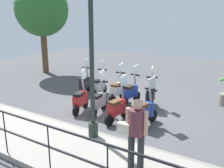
{
  "coord_description": "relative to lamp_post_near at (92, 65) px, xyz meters",
  "views": [
    {
      "loc": [
        -7.43,
        -4.31,
        3.32
      ],
      "look_at": [
        0.2,
        0.5,
        0.9
      ],
      "focal_mm": 40.0,
      "sensor_mm": 36.0,
      "label": 1
    }
  ],
  "objects": [
    {
      "name": "lamp_post_near",
      "position": [
        0.0,
        0.0,
        0.0
      ],
      "size": [
        0.26,
        0.9,
        4.48
      ],
      "color": "#232D28",
      "rests_on": "promenade_walkway"
    },
    {
      "name": "promenade_walkway",
      "position": [
        -0.75,
        0.53,
        -2.07
      ],
      "size": [
        2.2,
        20.0,
        0.15
      ],
      "color": "gray",
      "rests_on": "ground_plane"
    },
    {
      "name": "scooter_far_0",
      "position": [
        3.26,
        -0.26,
        -1.66
      ],
      "size": [
        1.2,
        0.55,
        1.54
      ],
      "rotation": [
        0.0,
        0.0,
        0.31
      ],
      "color": "black",
      "rests_on": "ground_plane"
    },
    {
      "name": "scooter_far_2",
      "position": [
        3.3,
        1.22,
        -1.66
      ],
      "size": [
        1.23,
        0.44,
        1.54
      ],
      "rotation": [
        0.0,
        0.0,
        0.04
      ],
      "color": "black",
      "rests_on": "ground_plane"
    },
    {
      "name": "scooter_far_1",
      "position": [
        3.27,
        0.59,
        -1.66
      ],
      "size": [
        1.23,
        0.47,
        1.54
      ],
      "rotation": [
        0.0,
        0.0,
        -0.16
      ],
      "color": "black",
      "rests_on": "ground_plane"
    },
    {
      "name": "scooter_near_0",
      "position": [
        1.69,
        -0.75,
        -1.66
      ],
      "size": [
        1.21,
        0.51,
        1.54
      ],
      "rotation": [
        0.0,
        0.0,
        -0.24
      ],
      "color": "black",
      "rests_on": "ground_plane"
    },
    {
      "name": "scooter_near_1",
      "position": [
        1.47,
        0.12,
        -1.66
      ],
      "size": [
        1.23,
        0.44,
        1.54
      ],
      "rotation": [
        0.0,
        0.0,
        -0.12
      ],
      "color": "black",
      "rests_on": "ground_plane"
    },
    {
      "name": "scooter_far_4",
      "position": [
        3.4,
        2.95,
        -1.66
      ],
      "size": [
        1.21,
        0.53,
        1.54
      ],
      "rotation": [
        0.0,
        0.0,
        0.27
      ],
      "color": "black",
      "rests_on": "ground_plane"
    },
    {
      "name": "ground_plane",
      "position": [
        2.4,
        0.53,
        -2.14
      ],
      "size": [
        28.0,
        28.0,
        0.0
      ],
      "primitive_type": "plane",
      "color": "#4C4C4F"
    },
    {
      "name": "pedestrian_with_bag",
      "position": [
        -0.78,
        -1.67,
        -1.06
      ],
      "size": [
        0.33,
        0.65,
        1.59
      ],
      "rotation": [
        0.0,
        0.0,
        0.05
      ],
      "color": "#28282D",
      "rests_on": "promenade_walkway"
    },
    {
      "name": "scooter_far_3",
      "position": [
        3.44,
        2.21,
        -1.66
      ],
      "size": [
        1.23,
        0.44,
        1.54
      ],
      "rotation": [
        0.0,
        0.0,
        0.1
      ],
      "color": "black",
      "rests_on": "ground_plane"
    },
    {
      "name": "scooter_near_3",
      "position": [
        1.54,
        1.69,
        -1.66
      ],
      "size": [
        1.21,
        0.52,
        1.54
      ],
      "rotation": [
        0.0,
        0.0,
        0.26
      ],
      "color": "black",
      "rests_on": "ground_plane"
    },
    {
      "name": "scooter_near_2",
      "position": [
        1.71,
        1.02,
        -1.66
      ],
      "size": [
        1.23,
        0.46,
        1.54
      ],
      "rotation": [
        0.0,
        0.0,
        0.15
      ],
      "color": "black",
      "rests_on": "ground_plane"
    },
    {
      "name": "fence_railing",
      "position": [
        -1.8,
        0.53,
        -1.24
      ],
      "size": [
        0.04,
        16.03,
        1.07
      ],
      "color": "black",
      "rests_on": "promenade_walkway"
    },
    {
      "name": "tree_large",
      "position": [
        5.62,
        7.8,
        1.59
      ],
      "size": [
        3.11,
        3.11,
        5.31
      ],
      "color": "brown",
      "rests_on": "ground_plane"
    }
  ]
}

